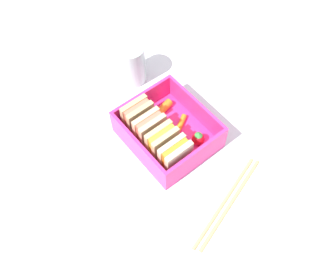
{
  "coord_description": "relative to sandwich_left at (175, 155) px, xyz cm",
  "views": [
    {
      "loc": [
        -29.05,
        23.75,
        61.28
      ],
      "look_at": [
        0.0,
        0.0,
        2.7
      ],
      "focal_mm": 40.0,
      "sensor_mm": 36.0,
      "label": 1
    }
  ],
  "objects": [
    {
      "name": "sandwich_center_left",
      "position": [
        3.64,
        0.0,
        0.0
      ],
      "size": [
        2.92,
        5.66,
        5.91
      ],
      "color": "#D4B67D",
      "rests_on": "bento_tray"
    },
    {
      "name": "carrot_stick_far_left",
      "position": [
        10.33,
        -5.25,
        -2.16
      ],
      "size": [
        2.61,
        5.16,
        1.58
      ],
      "primitive_type": "cylinder",
      "rotation": [
        1.57,
        0.0,
        0.22
      ],
      "color": "orange",
      "rests_on": "bento_tray"
    },
    {
      "name": "drinking_glass",
      "position": [
        21.86,
        -6.53,
        0.31
      ],
      "size": [
        5.85,
        5.85,
        8.94
      ],
      "primitive_type": "cylinder",
      "color": "silver",
      "rests_on": "ground_plane"
    },
    {
      "name": "bento_rim",
      "position": [
        5.46,
        -2.83,
        -0.54
      ],
      "size": [
        16.37,
        14.38,
        4.82
      ],
      "color": "#EB2E84",
      "rests_on": "bento_tray"
    },
    {
      "name": "sandwich_left",
      "position": [
        0.0,
        0.0,
        0.0
      ],
      "size": [
        2.92,
        5.66,
        5.91
      ],
      "color": "beige",
      "rests_on": "bento_tray"
    },
    {
      "name": "carrot_stick_left",
      "position": [
        5.76,
        -5.89,
        -2.43
      ],
      "size": [
        3.18,
        4.48,
        1.05
      ],
      "primitive_type": "cylinder",
      "rotation": [
        1.57,
        0.0,
        3.66
      ],
      "color": "orange",
      "rests_on": "bento_tray"
    },
    {
      "name": "sandwich_center",
      "position": [
        7.29,
        0.0,
        0.0
      ],
      "size": [
        2.92,
        5.66,
        5.91
      ],
      "color": "#DFB587",
      "rests_on": "bento_tray"
    },
    {
      "name": "sandwich_center_right",
      "position": [
        10.93,
        0.0,
        0.0
      ],
      "size": [
        2.92,
        5.66,
        5.91
      ],
      "color": "tan",
      "rests_on": "bento_tray"
    },
    {
      "name": "bento_tray",
      "position": [
        5.46,
        -2.83,
        -3.55
      ],
      "size": [
        16.37,
        14.38,
        1.2
      ],
      "primitive_type": "cube",
      "color": "#EB2E84",
      "rests_on": "ground_plane"
    },
    {
      "name": "strawberry_far_left",
      "position": [
        0.69,
        -6.11,
        -1.63
      ],
      "size": [
        2.41,
        2.41,
        3.01
      ],
      "color": "red",
      "rests_on": "bento_tray"
    },
    {
      "name": "ground_plane",
      "position": [
        5.46,
        -2.83,
        -5.15
      ],
      "size": [
        120.0,
        120.0,
        2.0
      ],
      "primitive_type": "cube",
      "color": "silver"
    },
    {
      "name": "chopstick_pair",
      "position": [
        -11.25,
        -2.35,
        -3.8
      ],
      "size": [
        7.15,
        19.81,
        0.7
      ],
      "color": "tan",
      "rests_on": "ground_plane"
    }
  ]
}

